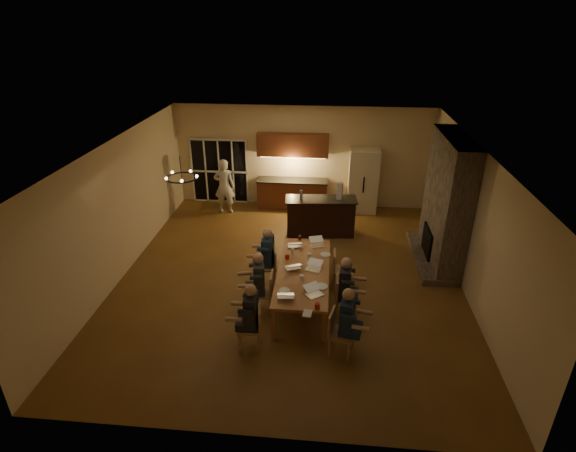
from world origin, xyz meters
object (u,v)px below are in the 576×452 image
at_px(chair_right_mid, 346,296).
at_px(mug_front, 302,277).
at_px(laptop_d, 313,265).
at_px(chair_left_near, 249,327).
at_px(chair_left_far, 266,266).
at_px(mug_back, 293,251).
at_px(laptop_e, 295,242).
at_px(can_cola, 300,238).
at_px(person_left_mid, 259,282).
at_px(bar_island, 320,217).
at_px(bar_blender, 340,191).
at_px(refrigerator, 363,181).
at_px(plate_left, 284,290).
at_px(dining_table, 303,285).
at_px(person_right_mid, 345,288).
at_px(chandelier, 182,178).
at_px(person_left_near, 252,316).
at_px(laptop_b, 315,290).
at_px(mug_mid, 309,255).
at_px(laptop_f, 317,242).
at_px(plate_far, 325,255).
at_px(redcup_mid, 287,256).
at_px(laptop_c, 293,263).
at_px(redcup_near, 317,306).
at_px(can_silver, 306,288).
at_px(chair_right_near, 342,334).
at_px(bar_bottle, 301,194).
at_px(chair_left_mid, 262,292).
at_px(person_left_far, 268,256).
at_px(standing_person, 224,186).
at_px(plate_near, 322,286).
at_px(person_right_near, 347,321).
at_px(laptop_a, 286,291).
at_px(chair_right_far, 343,270).

height_order(chair_right_mid, mug_front, chair_right_mid).
bearing_deg(laptop_d, chair_left_near, -105.98).
distance_m(chair_left_far, mug_back, 0.71).
bearing_deg(laptop_e, can_cola, -116.60).
height_order(person_left_mid, can_cola, person_left_mid).
distance_m(bar_island, bar_blender, 0.92).
xyz_separation_m(refrigerator, bar_island, (-1.25, -1.78, -0.46)).
bearing_deg(plate_left, dining_table, 68.51).
distance_m(person_right_mid, chandelier, 3.98).
relative_size(person_left_near, chandelier, 2.11).
distance_m(laptop_b, mug_mid, 1.49).
xyz_separation_m(bar_island, chair_left_far, (-1.17, -2.67, -0.10)).
distance_m(laptop_f, plate_far, 0.47).
height_order(dining_table, redcup_mid, redcup_mid).
distance_m(laptop_c, redcup_near, 1.54).
relative_size(mug_mid, can_silver, 0.83).
xyz_separation_m(mug_mid, redcup_mid, (-0.49, -0.11, 0.01)).
bearing_deg(plate_left, person_right_mid, 15.03).
height_order(chair_right_near, laptop_e, laptop_e).
relative_size(person_left_mid, bar_bottle, 5.75).
distance_m(mug_back, plate_left, 1.58).
relative_size(chair_right_mid, bar_bottle, 3.71).
xyz_separation_m(person_left_near, laptop_b, (1.14, 0.70, 0.17)).
relative_size(refrigerator, laptop_b, 6.25).
bearing_deg(chair_left_mid, chair_left_near, -5.09).
bearing_deg(person_left_far, can_silver, 38.17).
distance_m(standing_person, plate_near, 6.01).
distance_m(person_right_mid, mug_front, 0.91).
relative_size(chandelier, can_silver, 5.44).
bearing_deg(plate_near, person_right_near, -63.78).
relative_size(laptop_f, plate_far, 1.35).
bearing_deg(person_right_mid, plate_far, 24.02).
distance_m(person_right_near, redcup_near, 0.61).
bearing_deg(plate_far, laptop_c, -136.99).
xyz_separation_m(person_left_mid, mug_front, (0.88, 0.11, 0.11)).
bearing_deg(chair_left_near, bar_blender, 152.56).
xyz_separation_m(bar_island, laptop_a, (-0.56, -4.26, 0.32)).
xyz_separation_m(laptop_b, laptop_c, (-0.52, 0.98, 0.00)).
distance_m(chair_left_mid, chair_right_near, 2.03).
height_order(dining_table, chair_right_mid, chair_right_mid).
xyz_separation_m(redcup_near, plate_far, (0.11, 2.06, -0.05)).
height_order(chair_right_near, chandelier, chandelier).
bearing_deg(laptop_d, bar_blender, 98.15).
xyz_separation_m(refrigerator, chair_right_far, (-0.66, -4.44, -0.55)).
bearing_deg(laptop_b, can_silver, 105.28).
relative_size(person_right_near, mug_back, 13.80).
distance_m(mug_front, bar_blender, 3.78).
xyz_separation_m(chair_right_mid, mug_mid, (-0.82, 1.02, 0.36)).
height_order(chair_left_near, bar_bottle, bar_bottle).
relative_size(chair_right_mid, laptop_c, 2.78).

